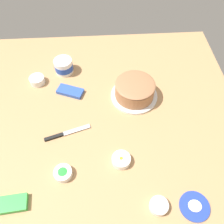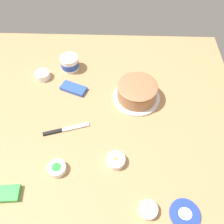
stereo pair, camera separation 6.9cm
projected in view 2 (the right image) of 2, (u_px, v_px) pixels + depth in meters
The scene contains 11 objects.
ground_plane at pixel (98, 126), 1.22m from camera, with size 1.54×1.54×0.00m, color tan.
frosted_cake at pixel (137, 92), 1.29m from camera, with size 0.26×0.26×0.11m.
frosting_tub at pixel (70, 63), 1.44m from camera, with size 0.11×0.11×0.09m.
frosting_tub_lid at pixel (185, 214), 0.96m from camera, with size 0.13×0.13×0.02m.
spreading_knife at pixel (62, 130), 1.20m from camera, with size 0.23×0.09×0.01m.
sprinkle_bowl_blue at pixel (43, 75), 1.41m from camera, with size 0.09×0.09×0.04m.
sprinkle_bowl_yellow at pixel (148, 210), 0.96m from camera, with size 0.08×0.08×0.03m.
sprinkle_bowl_orange at pixel (116, 160), 1.09m from camera, with size 0.09×0.09×0.04m.
sprinkle_bowl_green at pixel (57, 168), 1.06m from camera, with size 0.08×0.08×0.04m.
candy_box_lower at pixel (74, 88), 1.36m from camera, with size 0.15×0.07×0.02m, color #2D51B2.
candy_box_upper at pixel (3, 194), 1.00m from camera, with size 0.14×0.07×0.03m, color green.
Camera 2 is at (0.10, -0.66, 1.03)m, focal length 37.86 mm.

